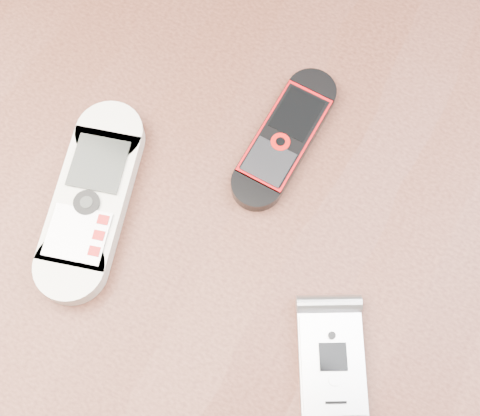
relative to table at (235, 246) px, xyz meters
name	(u,v)px	position (x,y,z in m)	size (l,w,h in m)	color
ground	(238,342)	(0.00, 0.00, -0.64)	(4.00, 4.00, 0.00)	#472B19
table	(235,246)	(0.00, 0.00, 0.00)	(1.20, 0.80, 0.75)	black
nokia_white	(91,199)	(-0.10, -0.05, 0.12)	(0.06, 0.17, 0.02)	beige
nokia_black_red	(285,137)	(0.01, 0.07, 0.11)	(0.04, 0.14, 0.01)	black
motorola_razr	(332,361)	(0.12, -0.07, 0.11)	(0.05, 0.10, 0.01)	#B9B9BD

